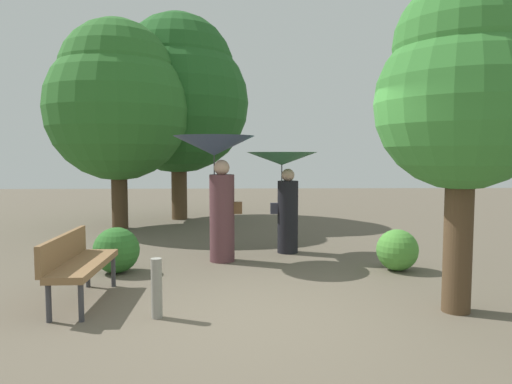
# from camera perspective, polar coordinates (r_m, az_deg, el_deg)

# --- Properties ---
(ground_plane) EXTENTS (40.00, 40.00, 0.00)m
(ground_plane) POSITION_cam_1_polar(r_m,az_deg,el_deg) (5.32, 1.07, -14.99)
(ground_plane) COLOR brown
(person_left) EXTENTS (1.35, 1.35, 2.10)m
(person_left) POSITION_cam_1_polar(r_m,az_deg,el_deg) (7.77, -4.84, 2.96)
(person_left) COLOR #563338
(person_left) RESTS_ON ground
(person_right) EXTENTS (1.28, 1.28, 1.84)m
(person_right) POSITION_cam_1_polar(r_m,az_deg,el_deg) (8.45, 3.42, 1.74)
(person_right) COLOR black
(person_right) RESTS_ON ground
(park_bench) EXTENTS (0.52, 1.51, 0.83)m
(park_bench) POSITION_cam_1_polar(r_m,az_deg,el_deg) (6.06, -21.04, -7.86)
(park_bench) COLOR #38383D
(park_bench) RESTS_ON ground
(tree_near_left) EXTENTS (3.86, 3.86, 5.63)m
(tree_near_left) POSITION_cam_1_polar(r_m,az_deg,el_deg) (13.23, -9.52, 11.93)
(tree_near_left) COLOR #4C3823
(tree_near_left) RESTS_ON ground
(tree_near_right) EXTENTS (1.92, 1.92, 3.74)m
(tree_near_right) POSITION_cam_1_polar(r_m,az_deg,el_deg) (5.72, 24.03, 11.73)
(tree_near_right) COLOR #4C3823
(tree_near_right) RESTS_ON ground
(tree_mid_left) EXTENTS (3.39, 3.39, 4.99)m
(tree_mid_left) POSITION_cam_1_polar(r_m,az_deg,el_deg) (11.79, -16.60, 10.84)
(tree_mid_left) COLOR #42301E
(tree_mid_left) RESTS_ON ground
(bush_path_left) EXTENTS (0.64, 0.64, 0.64)m
(bush_path_left) POSITION_cam_1_polar(r_m,az_deg,el_deg) (7.57, 16.90, -6.80)
(bush_path_left) COLOR #4C9338
(bush_path_left) RESTS_ON ground
(bush_path_right) EXTENTS (0.69, 0.69, 0.69)m
(bush_path_right) POSITION_cam_1_polar(r_m,az_deg,el_deg) (7.40, -16.71, -6.83)
(bush_path_right) COLOR #2D6B28
(bush_path_right) RESTS_ON ground
(path_marker_post) EXTENTS (0.12, 0.12, 0.66)m
(path_marker_post) POSITION_cam_1_polar(r_m,az_deg,el_deg) (5.30, -12.06, -11.43)
(path_marker_post) COLOR gray
(path_marker_post) RESTS_ON ground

